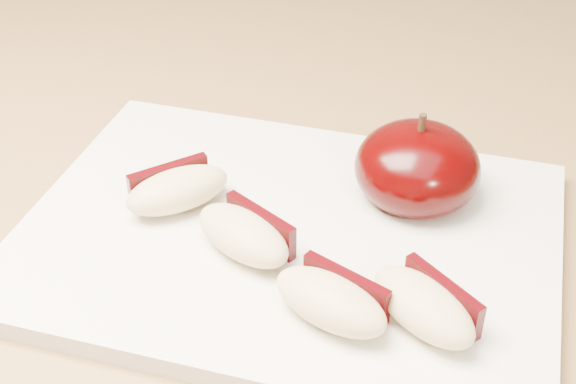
# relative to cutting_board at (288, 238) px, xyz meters

# --- Properties ---
(back_cabinet) EXTENTS (2.40, 0.62, 0.94)m
(back_cabinet) POSITION_rel_cutting_board_xyz_m (0.00, 0.85, -0.44)
(back_cabinet) COLOR silver
(back_cabinet) RESTS_ON ground
(cutting_board) EXTENTS (0.29, 0.22, 0.01)m
(cutting_board) POSITION_rel_cutting_board_xyz_m (0.00, 0.00, 0.00)
(cutting_board) COLOR silver
(cutting_board) RESTS_ON island_counter
(apple_half) EXTENTS (0.08, 0.08, 0.06)m
(apple_half) POSITION_rel_cutting_board_xyz_m (0.06, 0.05, 0.02)
(apple_half) COLOR black
(apple_half) RESTS_ON cutting_board
(apple_wedge_a) EXTENTS (0.06, 0.06, 0.02)m
(apple_wedge_a) POSITION_rel_cutting_board_xyz_m (-0.07, 0.01, 0.02)
(apple_wedge_a) COLOR #CBB681
(apple_wedge_a) RESTS_ON cutting_board
(apple_wedge_b) EXTENTS (0.07, 0.05, 0.02)m
(apple_wedge_b) POSITION_rel_cutting_board_xyz_m (-0.02, -0.02, 0.02)
(apple_wedge_b) COLOR #CBB681
(apple_wedge_b) RESTS_ON cutting_board
(apple_wedge_c) EXTENTS (0.07, 0.05, 0.02)m
(apple_wedge_c) POSITION_rel_cutting_board_xyz_m (0.04, -0.06, 0.02)
(apple_wedge_c) COLOR #CBB681
(apple_wedge_c) RESTS_ON cutting_board
(apple_wedge_d) EXTENTS (0.06, 0.06, 0.02)m
(apple_wedge_d) POSITION_rel_cutting_board_xyz_m (0.08, -0.05, 0.02)
(apple_wedge_d) COLOR #CBB681
(apple_wedge_d) RESTS_ON cutting_board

